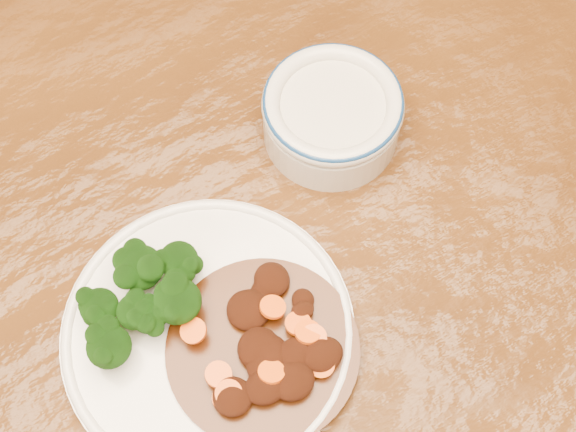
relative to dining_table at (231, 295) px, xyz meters
name	(u,v)px	position (x,y,z in m)	size (l,w,h in m)	color
ground	(256,426)	(0.00, 0.00, -0.67)	(4.00, 4.00, 0.00)	#422710
dining_table	(231,295)	(0.00, 0.00, 0.00)	(1.61, 1.10, 0.75)	#532D0E
dinner_plate	(208,332)	(-0.04, -0.05, 0.09)	(0.25, 0.25, 0.02)	white
broccoli_florets	(144,299)	(-0.08, -0.01, 0.12)	(0.11, 0.09, 0.04)	olive
mince_stew	(268,347)	(0.00, -0.09, 0.10)	(0.16, 0.16, 0.03)	#421907
dip_bowl	(332,114)	(0.14, 0.08, 0.11)	(0.13, 0.13, 0.06)	beige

